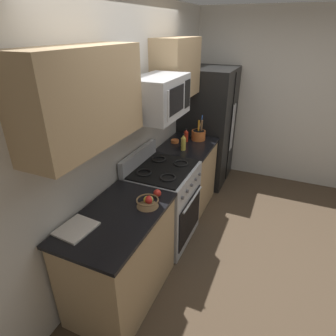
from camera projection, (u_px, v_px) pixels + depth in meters
name	position (u px, v px, depth m)	size (l,w,h in m)	color
ground_plane	(220.00, 251.00, 3.25)	(16.00, 16.00, 0.00)	#473828
wall_back	(129.00, 131.00, 3.06)	(8.00, 0.10, 2.60)	beige
counter_left	(121.00, 257.00, 2.54)	(1.07, 0.65, 0.91)	tan
range_oven	(163.00, 203.00, 3.29)	(0.76, 0.70, 1.09)	#B2B5BA
counter_right	(187.00, 175.00, 3.96)	(0.82, 0.65, 0.91)	tan
refrigerator	(207.00, 127.00, 4.46)	(0.86, 0.77, 1.79)	black
wall_right	(261.00, 98.00, 4.47)	(0.10, 8.00, 2.60)	beige
microwave	(159.00, 97.00, 2.76)	(0.68, 0.44, 0.39)	#B2B5BA
upper_cabinets_left	(83.00, 99.00, 1.97)	(1.06, 0.34, 0.68)	tan
upper_cabinets_right	(177.00, 68.00, 3.40)	(0.81, 0.34, 0.68)	tan
utensil_crock	(199.00, 135.00, 3.89)	(0.19, 0.19, 0.34)	#D1662D
fruit_basket	(148.00, 202.00, 2.45)	(0.20, 0.20, 0.10)	brown
apple_loose	(157.00, 193.00, 2.59)	(0.07, 0.07, 0.07)	red
cutting_board	(76.00, 229.00, 2.18)	(0.29, 0.25, 0.02)	silver
bottle_hot_sauce	(186.00, 136.00, 3.83)	(0.06, 0.06, 0.18)	red
bottle_oil	(183.00, 143.00, 3.55)	(0.06, 0.06, 0.22)	gold
prep_bowl	(175.00, 141.00, 3.81)	(0.11, 0.11, 0.04)	#D1662D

